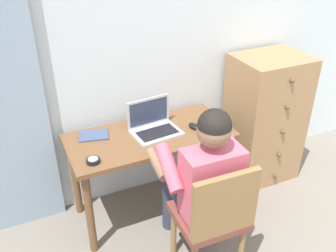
% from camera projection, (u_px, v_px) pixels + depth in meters
% --- Properties ---
extents(wall_back, '(4.80, 0.05, 2.50)m').
position_uv_depth(wall_back, '(171.00, 44.00, 2.85)').
color(wall_back, silver).
rests_on(wall_back, ground_plane).
extents(desk, '(1.20, 0.56, 0.71)m').
position_uv_depth(desk, '(150.00, 147.00, 2.78)').
color(desk, brown).
rests_on(desk, ground_plane).
extents(dresser, '(0.58, 0.50, 1.13)m').
position_uv_depth(dresser, '(264.00, 119.00, 3.24)').
color(dresser, '#9E754C').
rests_on(dresser, ground_plane).
extents(chair, '(0.43, 0.42, 0.88)m').
position_uv_depth(chair, '(214.00, 216.00, 2.30)').
color(chair, brown).
rests_on(chair, ground_plane).
extents(person_seated, '(0.54, 0.59, 1.20)m').
position_uv_depth(person_seated, '(202.00, 176.00, 2.36)').
color(person_seated, '#33384C').
rests_on(person_seated, ground_plane).
extents(laptop, '(0.36, 0.28, 0.24)m').
position_uv_depth(laptop, '(154.00, 125.00, 2.73)').
color(laptop, '#B7BABF').
rests_on(laptop, desk).
extents(computer_mouse, '(0.07, 0.11, 0.03)m').
position_uv_depth(computer_mouse, '(194.00, 126.00, 2.80)').
color(computer_mouse, black).
rests_on(computer_mouse, desk).
extents(desk_clock, '(0.09, 0.09, 0.03)m').
position_uv_depth(desk_clock, '(93.00, 161.00, 2.41)').
color(desk_clock, black).
rests_on(desk_clock, desk).
extents(notebook_pad, '(0.24, 0.19, 0.01)m').
position_uv_depth(notebook_pad, '(94.00, 135.00, 2.70)').
color(notebook_pad, '#3D4C6B').
rests_on(notebook_pad, desk).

